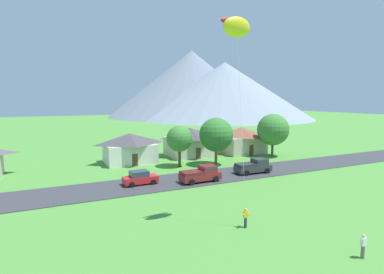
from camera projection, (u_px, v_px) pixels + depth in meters
road_strip at (137, 186)px, 37.12m from camera, size 160.00×7.29×0.08m
mountain_central_ridge at (225, 91)px, 163.19m from camera, size 92.64×92.64×29.84m
mountain_far_east_ridge at (192, 84)px, 182.08m from camera, size 98.35×98.35×38.85m
mountain_west_ridge at (222, 94)px, 176.27m from camera, size 75.21×75.21×27.26m
house_leftmost at (241, 139)px, 59.90m from camera, size 8.42×7.60×5.06m
house_right_center at (130, 148)px, 50.46m from camera, size 8.47×6.90×4.89m
house_rightmost at (190, 141)px, 56.68m from camera, size 8.45×7.79×5.25m
tree_near_left at (273, 130)px, 55.79m from camera, size 5.79×5.79×7.83m
tree_left_of_center at (216, 135)px, 48.26m from camera, size 5.39×5.39×7.59m
tree_center at (179, 139)px, 47.18m from camera, size 4.05×4.05×6.45m
parked_car_red_west_end at (140, 178)px, 37.54m from camera, size 4.25×2.17×1.68m
pickup_truck_charcoal_west_side at (254, 166)px, 43.27m from camera, size 5.29×2.51×1.99m
pickup_truck_maroon_east_side at (201, 174)px, 38.73m from camera, size 5.24×2.41×1.99m
kite_flyer_with_kite at (237, 33)px, 23.92m from camera, size 2.71×1.99×16.92m
watcher_person at (363, 246)px, 20.16m from camera, size 0.56×0.24×1.68m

